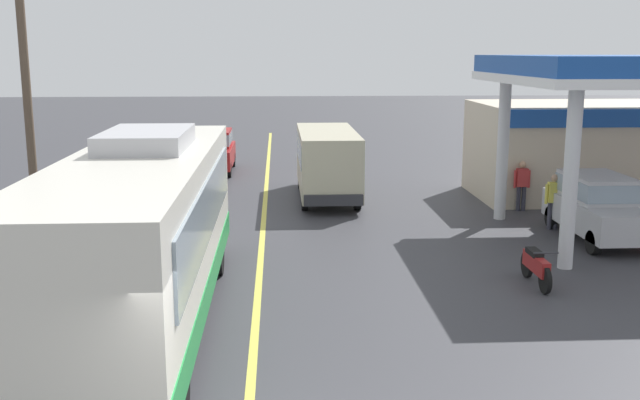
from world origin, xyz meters
name	(u,v)px	position (x,y,z in m)	size (l,w,h in m)	color
ground	(266,190)	(0.00, 20.00, 0.00)	(120.00, 120.00, 0.00)	#38383D
lane_divider_stripe	(264,219)	(0.00, 15.00, 0.00)	(0.16, 50.00, 0.01)	#D8CC4C
coach_bus_main	(142,240)	(-2.11, 5.83, 1.72)	(2.60, 11.04, 3.69)	silver
gas_station_roadside	(599,130)	(11.16, 16.06, 2.63)	(9.10, 11.95, 5.10)	#194799
car_at_pump	(598,204)	(9.42, 11.91, 1.01)	(1.70, 4.20, 1.82)	#B2B2B7
minibus_opposing_lane	(327,158)	(2.23, 18.20, 1.47)	(2.04, 6.13, 2.44)	#BFB799
motorcycle_parked_forecourt	(536,266)	(6.28, 7.92, 0.44)	(0.55, 1.80, 0.92)	black
pedestrian_near_pump	(554,199)	(8.62, 13.11, 0.93)	(0.55, 0.22, 1.66)	#33333F
pedestrian_by_shop	(522,183)	(8.52, 15.72, 0.93)	(0.55, 0.22, 1.66)	#33333F
car_trailing_behind_bus	(213,149)	(-2.36, 24.50, 1.01)	(1.70, 4.20, 1.82)	maroon
utility_pole_roadside	(25,73)	(-6.45, 13.15, 4.63)	(1.80, 0.24, 8.89)	brown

